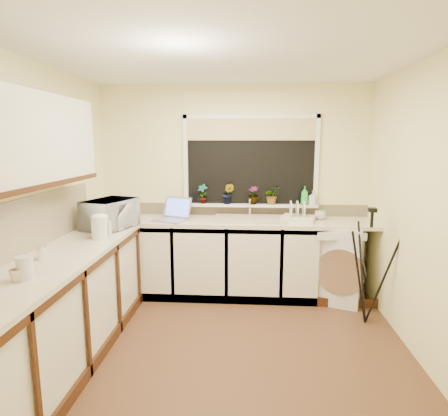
{
  "coord_description": "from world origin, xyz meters",
  "views": [
    {
      "loc": [
        0.2,
        -3.12,
        1.8
      ],
      "look_at": [
        -0.05,
        0.55,
        1.15
      ],
      "focal_mm": 30.79,
      "sensor_mm": 36.0,
      "label": 1
    }
  ],
  "objects_px": {
    "steel_jar": "(42,252)",
    "plant_b": "(228,194)",
    "plant_a": "(203,194)",
    "tripod": "(369,267)",
    "laptop": "(173,214)",
    "kettle": "(100,228)",
    "dish_rack": "(298,218)",
    "soap_bottle_clear": "(313,198)",
    "soap_bottle_green": "(305,196)",
    "cup_left": "(16,275)",
    "plant_c": "(253,195)",
    "plant_d": "(272,195)",
    "washing_machine": "(334,261)",
    "microwave": "(110,214)",
    "glass_jug": "(25,268)",
    "cup_back": "(320,215)"
  },
  "relations": [
    {
      "from": "washing_machine",
      "to": "glass_jug",
      "type": "xyz_separation_m",
      "value": [
        -2.43,
        -1.99,
        0.54
      ]
    },
    {
      "from": "soap_bottle_green",
      "to": "plant_b",
      "type": "bearing_deg",
      "value": 179.83
    },
    {
      "from": "plant_d",
      "to": "plant_b",
      "type": "bearing_deg",
      "value": -177.82
    },
    {
      "from": "plant_a",
      "to": "soap_bottle_green",
      "type": "distance_m",
      "value": 1.2
    },
    {
      "from": "plant_a",
      "to": "plant_c",
      "type": "relative_size",
      "value": 1.09
    },
    {
      "from": "plant_c",
      "to": "plant_d",
      "type": "relative_size",
      "value": 1.03
    },
    {
      "from": "dish_rack",
      "to": "soap_bottle_clear",
      "type": "xyz_separation_m",
      "value": [
        0.18,
        0.2,
        0.21
      ]
    },
    {
      "from": "kettle",
      "to": "dish_rack",
      "type": "xyz_separation_m",
      "value": [
        1.93,
        0.94,
        -0.08
      ]
    },
    {
      "from": "dish_rack",
      "to": "soap_bottle_green",
      "type": "relative_size",
      "value": 1.63
    },
    {
      "from": "plant_a",
      "to": "tripod",
      "type": "bearing_deg",
      "value": -26.01
    },
    {
      "from": "cup_left",
      "to": "plant_a",
      "type": "bearing_deg",
      "value": 67.65
    },
    {
      "from": "plant_a",
      "to": "cup_left",
      "type": "height_order",
      "value": "plant_a"
    },
    {
      "from": "microwave",
      "to": "plant_a",
      "type": "xyz_separation_m",
      "value": [
        0.87,
        0.72,
        0.12
      ]
    },
    {
      "from": "soap_bottle_clear",
      "to": "cup_left",
      "type": "bearing_deg",
      "value": -134.67
    },
    {
      "from": "cup_left",
      "to": "washing_machine",
      "type": "bearing_deg",
      "value": 39.5
    },
    {
      "from": "soap_bottle_green",
      "to": "washing_machine",
      "type": "bearing_deg",
      "value": -32.78
    },
    {
      "from": "laptop",
      "to": "tripod",
      "type": "height_order",
      "value": "tripod"
    },
    {
      "from": "washing_machine",
      "to": "dish_rack",
      "type": "height_order",
      "value": "dish_rack"
    },
    {
      "from": "dish_rack",
      "to": "plant_b",
      "type": "distance_m",
      "value": 0.87
    },
    {
      "from": "microwave",
      "to": "glass_jug",
      "type": "bearing_deg",
      "value": -162.34
    },
    {
      "from": "glass_jug",
      "to": "dish_rack",
      "type": "bearing_deg",
      "value": 45.04
    },
    {
      "from": "steel_jar",
      "to": "soap_bottle_green",
      "type": "height_order",
      "value": "soap_bottle_green"
    },
    {
      "from": "kettle",
      "to": "tripod",
      "type": "xyz_separation_m",
      "value": [
        2.55,
        0.3,
        -0.42
      ]
    },
    {
      "from": "kettle",
      "to": "plant_d",
      "type": "relative_size",
      "value": 0.98
    },
    {
      "from": "soap_bottle_green",
      "to": "cup_left",
      "type": "height_order",
      "value": "soap_bottle_green"
    },
    {
      "from": "dish_rack",
      "to": "plant_a",
      "type": "height_order",
      "value": "plant_a"
    },
    {
      "from": "soap_bottle_green",
      "to": "cup_back",
      "type": "xyz_separation_m",
      "value": [
        0.17,
        -0.11,
        -0.21
      ]
    },
    {
      "from": "dish_rack",
      "to": "steel_jar",
      "type": "xyz_separation_m",
      "value": [
        -2.14,
        -1.59,
        0.03
      ]
    },
    {
      "from": "soap_bottle_clear",
      "to": "tripod",
      "type": "bearing_deg",
      "value": -62.95
    },
    {
      "from": "microwave",
      "to": "cup_back",
      "type": "bearing_deg",
      "value": -56.59
    },
    {
      "from": "steel_jar",
      "to": "soap_bottle_clear",
      "type": "bearing_deg",
      "value": 37.64
    },
    {
      "from": "tripod",
      "to": "soap_bottle_green",
      "type": "bearing_deg",
      "value": 143.36
    },
    {
      "from": "washing_machine",
      "to": "steel_jar",
      "type": "relative_size",
      "value": 7.98
    },
    {
      "from": "laptop",
      "to": "plant_a",
      "type": "relative_size",
      "value": 1.87
    },
    {
      "from": "plant_a",
      "to": "soap_bottle_green",
      "type": "height_order",
      "value": "plant_a"
    },
    {
      "from": "kettle",
      "to": "plant_b",
      "type": "distance_m",
      "value": 1.61
    },
    {
      "from": "steel_jar",
      "to": "plant_b",
      "type": "height_order",
      "value": "plant_b"
    },
    {
      "from": "glass_jug",
      "to": "plant_d",
      "type": "bearing_deg",
      "value": 52.38
    },
    {
      "from": "tripod",
      "to": "laptop",
      "type": "bearing_deg",
      "value": -175.07
    },
    {
      "from": "laptop",
      "to": "plant_b",
      "type": "relative_size",
      "value": 1.78
    },
    {
      "from": "tripod",
      "to": "soap_bottle_clear",
      "type": "xyz_separation_m",
      "value": [
        -0.43,
        0.84,
        0.55
      ]
    },
    {
      "from": "washing_machine",
      "to": "soap_bottle_green",
      "type": "distance_m",
      "value": 0.83
    },
    {
      "from": "washing_machine",
      "to": "cup_back",
      "type": "relative_size",
      "value": 6.95
    },
    {
      "from": "plant_d",
      "to": "laptop",
      "type": "bearing_deg",
      "value": -166.67
    },
    {
      "from": "plant_d",
      "to": "cup_left",
      "type": "height_order",
      "value": "plant_d"
    },
    {
      "from": "glass_jug",
      "to": "soap_bottle_green",
      "type": "relative_size",
      "value": 0.7
    },
    {
      "from": "steel_jar",
      "to": "plant_c",
      "type": "xyz_separation_m",
      "value": [
        1.62,
        1.79,
        0.2
      ]
    },
    {
      "from": "laptop",
      "to": "soap_bottle_clear",
      "type": "height_order",
      "value": "soap_bottle_clear"
    },
    {
      "from": "glass_jug",
      "to": "plant_c",
      "type": "relative_size",
      "value": 0.71
    },
    {
      "from": "laptop",
      "to": "soap_bottle_green",
      "type": "relative_size",
      "value": 2.0
    }
  ]
}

